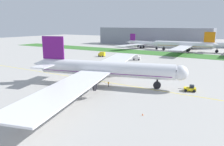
{
  "coord_description": "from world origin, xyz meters",
  "views": [
    {
      "loc": [
        46.51,
        -63.21,
        21.01
      ],
      "look_at": [
        5.07,
        4.19,
        3.67
      ],
      "focal_mm": 35.47,
      "sensor_mm": 36.0,
      "label": 1
    }
  ],
  "objects_px": {
    "airliner_foreground": "(103,69)",
    "pushback_tug": "(190,88)",
    "service_truck_baggage_loader": "(102,54)",
    "service_truck_fuel_bowser": "(136,57)",
    "ground_crew_marshaller_front": "(47,89)",
    "parked_airliner_far_centre": "(185,45)",
    "traffic_cone_near_nose": "(143,114)",
    "ground_crew_wingwalker_port": "(109,84)",
    "parked_airliner_far_left": "(144,43)"
  },
  "relations": [
    {
      "from": "airliner_foreground",
      "to": "pushback_tug",
      "type": "xyz_separation_m",
      "value": [
        28.5,
        7.96,
        -4.78
      ]
    },
    {
      "from": "airliner_foreground",
      "to": "service_truck_baggage_loader",
      "type": "height_order",
      "value": "airliner_foreground"
    },
    {
      "from": "service_truck_fuel_bowser",
      "to": "airliner_foreground",
      "type": "bearing_deg",
      "value": -76.17
    },
    {
      "from": "service_truck_fuel_bowser",
      "to": "service_truck_baggage_loader",
      "type": "bearing_deg",
      "value": 177.3
    },
    {
      "from": "ground_crew_marshaller_front",
      "to": "parked_airliner_far_centre",
      "type": "xyz_separation_m",
      "value": [
        9.97,
        134.5,
        4.37
      ]
    },
    {
      "from": "traffic_cone_near_nose",
      "to": "pushback_tug",
      "type": "bearing_deg",
      "value": 78.68
    },
    {
      "from": "ground_crew_wingwalker_port",
      "to": "parked_airliner_far_left",
      "type": "bearing_deg",
      "value": 108.21
    },
    {
      "from": "airliner_foreground",
      "to": "service_truck_baggage_loader",
      "type": "xyz_separation_m",
      "value": [
        -40.01,
        58.46,
        -4.05
      ]
    },
    {
      "from": "service_truck_fuel_bowser",
      "to": "parked_airliner_far_left",
      "type": "bearing_deg",
      "value": 109.74
    },
    {
      "from": "service_truck_baggage_loader",
      "to": "parked_airliner_far_left",
      "type": "relative_size",
      "value": 0.07
    },
    {
      "from": "traffic_cone_near_nose",
      "to": "parked_airliner_far_centre",
      "type": "xyz_separation_m",
      "value": [
        -23.18,
        135.4,
        5.05
      ]
    },
    {
      "from": "service_truck_baggage_loader",
      "to": "service_truck_fuel_bowser",
      "type": "distance_m",
      "value": 25.94
    },
    {
      "from": "airliner_foreground",
      "to": "traffic_cone_near_nose",
      "type": "bearing_deg",
      "value": -37.26
    },
    {
      "from": "airliner_foreground",
      "to": "traffic_cone_near_nose",
      "type": "relative_size",
      "value": 156.66
    },
    {
      "from": "airliner_foreground",
      "to": "ground_crew_wingwalker_port",
      "type": "height_order",
      "value": "airliner_foreground"
    },
    {
      "from": "service_truck_fuel_bowser",
      "to": "parked_airliner_far_left",
      "type": "xyz_separation_m",
      "value": [
        -23.7,
        66.06,
        2.61
      ]
    },
    {
      "from": "service_truck_baggage_loader",
      "to": "parked_airliner_far_left",
      "type": "distance_m",
      "value": 64.93
    },
    {
      "from": "airliner_foreground",
      "to": "ground_crew_marshaller_front",
      "type": "height_order",
      "value": "airliner_foreground"
    },
    {
      "from": "pushback_tug",
      "to": "parked_airliner_far_centre",
      "type": "height_order",
      "value": "parked_airliner_far_centre"
    },
    {
      "from": "service_truck_baggage_loader",
      "to": "parked_airliner_far_centre",
      "type": "bearing_deg",
      "value": 55.82
    },
    {
      "from": "parked_airliner_far_left",
      "to": "airliner_foreground",
      "type": "bearing_deg",
      "value": -72.96
    },
    {
      "from": "parked_airliner_far_left",
      "to": "service_truck_baggage_loader",
      "type": "bearing_deg",
      "value": -91.96
    },
    {
      "from": "airliner_foreground",
      "to": "parked_airliner_far_left",
      "type": "bearing_deg",
      "value": 107.04
    },
    {
      "from": "traffic_cone_near_nose",
      "to": "service_truck_baggage_loader",
      "type": "xyz_separation_m",
      "value": [
        -63.36,
        76.23,
        1.4
      ]
    },
    {
      "from": "ground_crew_marshaller_front",
      "to": "service_truck_fuel_bowser",
      "type": "distance_m",
      "value": 74.23
    },
    {
      "from": "pushback_tug",
      "to": "service_truck_baggage_loader",
      "type": "xyz_separation_m",
      "value": [
        -68.5,
        50.5,
        0.72
      ]
    },
    {
      "from": "service_truck_baggage_loader",
      "to": "service_truck_fuel_bowser",
      "type": "height_order",
      "value": "service_truck_fuel_bowser"
    },
    {
      "from": "traffic_cone_near_nose",
      "to": "service_truck_fuel_bowser",
      "type": "distance_m",
      "value": 83.84
    },
    {
      "from": "airliner_foreground",
      "to": "parked_airliner_far_left",
      "type": "relative_size",
      "value": 1.38
    },
    {
      "from": "airliner_foreground",
      "to": "service_truck_baggage_loader",
      "type": "distance_m",
      "value": 70.96
    },
    {
      "from": "pushback_tug",
      "to": "parked_airliner_far_centre",
      "type": "distance_m",
      "value": 113.36
    },
    {
      "from": "ground_crew_marshaller_front",
      "to": "service_truck_baggage_loader",
      "type": "xyz_separation_m",
      "value": [
        -30.21,
        75.32,
        0.72
      ]
    },
    {
      "from": "traffic_cone_near_nose",
      "to": "parked_airliner_far_left",
      "type": "distance_m",
      "value": 153.8
    },
    {
      "from": "service_truck_baggage_loader",
      "to": "pushback_tug",
      "type": "bearing_deg",
      "value": -36.4
    },
    {
      "from": "ground_crew_marshaller_front",
      "to": "service_truck_baggage_loader",
      "type": "bearing_deg",
      "value": 111.86
    },
    {
      "from": "airliner_foreground",
      "to": "pushback_tug",
      "type": "height_order",
      "value": "airliner_foreground"
    },
    {
      "from": "ground_crew_wingwalker_port",
      "to": "parked_airliner_far_centre",
      "type": "relative_size",
      "value": 0.02
    },
    {
      "from": "service_truck_baggage_loader",
      "to": "parked_airliner_far_centre",
      "type": "relative_size",
      "value": 0.06
    },
    {
      "from": "service_truck_baggage_loader",
      "to": "parked_airliner_far_centre",
      "type": "distance_m",
      "value": 71.62
    },
    {
      "from": "ground_crew_wingwalker_port",
      "to": "traffic_cone_near_nose",
      "type": "height_order",
      "value": "ground_crew_wingwalker_port"
    },
    {
      "from": "pushback_tug",
      "to": "service_truck_fuel_bowser",
      "type": "distance_m",
      "value": 65.14
    },
    {
      "from": "traffic_cone_near_nose",
      "to": "service_truck_fuel_bowser",
      "type": "xyz_separation_m",
      "value": [
        -37.44,
        75.01,
        1.42
      ]
    },
    {
      "from": "service_truck_fuel_bowser",
      "to": "ground_crew_wingwalker_port",
      "type": "bearing_deg",
      "value": -73.54
    },
    {
      "from": "traffic_cone_near_nose",
      "to": "parked_airliner_far_centre",
      "type": "bearing_deg",
      "value": 99.71
    },
    {
      "from": "ground_crew_marshaller_front",
      "to": "traffic_cone_near_nose",
      "type": "xyz_separation_m",
      "value": [
        33.14,
        -0.9,
        -0.67
      ]
    },
    {
      "from": "ground_crew_wingwalker_port",
      "to": "service_truck_fuel_bowser",
      "type": "relative_size",
      "value": 0.34
    },
    {
      "from": "ground_crew_wingwalker_port",
      "to": "traffic_cone_near_nose",
      "type": "bearing_deg",
      "value": -39.5
    },
    {
      "from": "ground_crew_wingwalker_port",
      "to": "airliner_foreground",
      "type": "bearing_deg",
      "value": 160.53
    },
    {
      "from": "service_truck_baggage_loader",
      "to": "ground_crew_wingwalker_port",
      "type": "bearing_deg",
      "value": -54.08
    },
    {
      "from": "pushback_tug",
      "to": "parked_airliner_far_left",
      "type": "distance_m",
      "value": 133.08
    }
  ]
}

